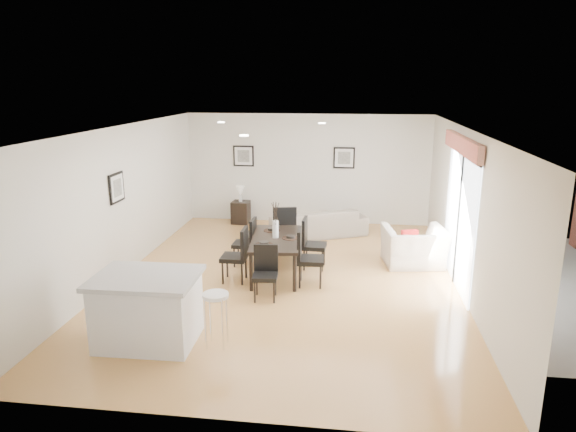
# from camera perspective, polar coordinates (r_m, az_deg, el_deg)

# --- Properties ---
(ground) EXTENTS (8.00, 8.00, 0.00)m
(ground) POSITION_cam_1_polar(r_m,az_deg,el_deg) (9.29, -0.20, -7.09)
(ground) COLOR tan
(ground) RESTS_ON ground
(wall_back) EXTENTS (6.00, 0.04, 2.70)m
(wall_back) POSITION_cam_1_polar(r_m,az_deg,el_deg) (12.77, 2.16, 5.23)
(wall_back) COLOR silver
(wall_back) RESTS_ON ground
(wall_front) EXTENTS (6.00, 0.04, 2.70)m
(wall_front) POSITION_cam_1_polar(r_m,az_deg,el_deg) (5.14, -6.18, -9.49)
(wall_front) COLOR silver
(wall_front) RESTS_ON ground
(wall_left) EXTENTS (0.04, 8.00, 2.70)m
(wall_left) POSITION_cam_1_polar(r_m,az_deg,el_deg) (9.73, -18.02, 1.51)
(wall_left) COLOR silver
(wall_left) RESTS_ON ground
(wall_right) EXTENTS (0.04, 8.00, 2.70)m
(wall_right) POSITION_cam_1_polar(r_m,az_deg,el_deg) (9.00, 19.09, 0.39)
(wall_right) COLOR silver
(wall_right) RESTS_ON ground
(ceiling) EXTENTS (6.00, 8.00, 0.02)m
(ceiling) POSITION_cam_1_polar(r_m,az_deg,el_deg) (8.66, -0.22, 9.74)
(ceiling) COLOR white
(ceiling) RESTS_ON wall_back
(sofa) EXTENTS (2.31, 1.67, 0.63)m
(sofa) POSITION_cam_1_polar(r_m,az_deg,el_deg) (11.82, 3.42, -0.70)
(sofa) COLOR gray
(sofa) RESTS_ON ground
(armchair) EXTENTS (1.28, 1.16, 0.74)m
(armchair) POSITION_cam_1_polar(r_m,az_deg,el_deg) (10.17, 13.82, -3.35)
(armchair) COLOR beige
(armchair) RESTS_ON ground
(dining_table) EXTENTS (1.00, 1.76, 0.71)m
(dining_table) POSITION_cam_1_polar(r_m,az_deg,el_deg) (9.34, -1.39, -2.83)
(dining_table) COLOR black
(dining_table) RESTS_ON ground
(dining_chair_wnear) EXTENTS (0.44, 0.44, 0.98)m
(dining_chair_wnear) POSITION_cam_1_polar(r_m,az_deg,el_deg) (9.08, -5.50, -4.00)
(dining_chair_wnear) COLOR black
(dining_chair_wnear) RESTS_ON ground
(dining_chair_wfar) EXTENTS (0.43, 0.43, 0.93)m
(dining_chair_wfar) POSITION_cam_1_polar(r_m,az_deg,el_deg) (9.87, -4.45, -2.61)
(dining_chair_wfar) COLOR black
(dining_chair_wfar) RESTS_ON ground
(dining_chair_enear) EXTENTS (0.48, 0.48, 1.01)m
(dining_chair_enear) POSITION_cam_1_polar(r_m,az_deg,el_deg) (8.89, 1.97, -4.23)
(dining_chair_enear) COLOR black
(dining_chair_enear) RESTS_ON ground
(dining_chair_efar) EXTENTS (0.45, 0.45, 0.97)m
(dining_chair_efar) POSITION_cam_1_polar(r_m,az_deg,el_deg) (9.71, 2.47, -2.73)
(dining_chair_efar) COLOR black
(dining_chair_efar) RESTS_ON ground
(dining_chair_head) EXTENTS (0.43, 0.43, 0.88)m
(dining_chair_head) POSITION_cam_1_polar(r_m,az_deg,el_deg) (8.40, -2.52, -5.90)
(dining_chair_head) COLOR black
(dining_chair_head) RESTS_ON ground
(dining_chair_foot) EXTENTS (0.56, 0.56, 1.05)m
(dining_chair_foot) POSITION_cam_1_polar(r_m,az_deg,el_deg) (10.34, -0.41, -1.37)
(dining_chair_foot) COLOR black
(dining_chair_foot) RESTS_ON ground
(vase) EXTENTS (0.72, 1.18, 0.67)m
(vase) POSITION_cam_1_polar(r_m,az_deg,el_deg) (9.24, -1.40, -0.66)
(vase) COLOR white
(vase) RESTS_ON dining_table
(coffee_table) EXTENTS (1.00, 0.69, 0.37)m
(coffee_table) POSITION_cam_1_polar(r_m,az_deg,el_deg) (10.77, -2.27, -2.96)
(coffee_table) COLOR black
(coffee_table) RESTS_ON ground
(side_table) EXTENTS (0.44, 0.44, 0.56)m
(side_table) POSITION_cam_1_polar(r_m,az_deg,el_deg) (12.91, -5.26, 0.42)
(side_table) COLOR black
(side_table) RESTS_ON ground
(table_lamp) EXTENTS (0.20, 0.20, 0.39)m
(table_lamp) POSITION_cam_1_polar(r_m,az_deg,el_deg) (12.79, -5.32, 2.72)
(table_lamp) COLOR white
(table_lamp) RESTS_ON side_table
(cushion) EXTENTS (0.32, 0.18, 0.31)m
(cushion) POSITION_cam_1_polar(r_m,az_deg,el_deg) (10.00, 13.36, -2.39)
(cushion) COLOR #AF1716
(cushion) RESTS_ON armchair
(kitchen_island) EXTENTS (1.39, 1.08, 0.96)m
(kitchen_island) POSITION_cam_1_polar(r_m,az_deg,el_deg) (7.27, -15.32, -9.89)
(kitchen_island) COLOR white
(kitchen_island) RESTS_ON ground
(bar_stool) EXTENTS (0.35, 0.35, 0.76)m
(bar_stool) POSITION_cam_1_polar(r_m,az_deg,el_deg) (6.91, -8.03, -9.34)
(bar_stool) COLOR white
(bar_stool) RESTS_ON ground
(framed_print_back_left) EXTENTS (0.52, 0.04, 0.52)m
(framed_print_back_left) POSITION_cam_1_polar(r_m,az_deg,el_deg) (12.94, -4.96, 6.66)
(framed_print_back_left) COLOR black
(framed_print_back_left) RESTS_ON wall_back
(framed_print_back_right) EXTENTS (0.52, 0.04, 0.52)m
(framed_print_back_right) POSITION_cam_1_polar(r_m,az_deg,el_deg) (12.65, 6.25, 6.44)
(framed_print_back_right) COLOR black
(framed_print_back_right) RESTS_ON wall_back
(framed_print_left_wall) EXTENTS (0.04, 0.52, 0.52)m
(framed_print_left_wall) POSITION_cam_1_polar(r_m,az_deg,el_deg) (9.48, -18.50, 3.00)
(framed_print_left_wall) COLOR black
(framed_print_left_wall) RESTS_ON wall_left
(sliding_door) EXTENTS (0.12, 2.70, 2.57)m
(sliding_door) POSITION_cam_1_polar(r_m,az_deg,el_deg) (9.21, 18.62, 2.76)
(sliding_door) COLOR white
(sliding_door) RESTS_ON wall_right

